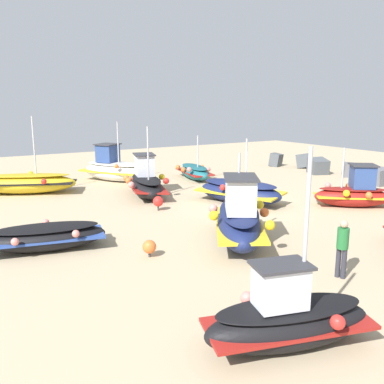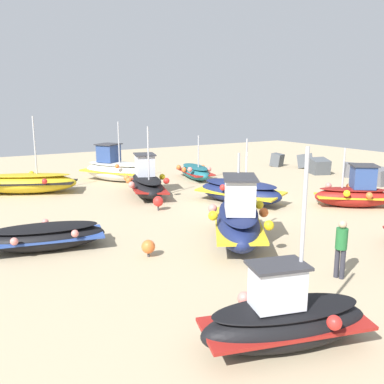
{
  "view_description": "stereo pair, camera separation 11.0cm",
  "coord_description": "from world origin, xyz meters",
  "views": [
    {
      "loc": [
        15.53,
        -12.27,
        4.79
      ],
      "look_at": [
        0.02,
        -2.84,
        0.9
      ],
      "focal_mm": 39.13,
      "sensor_mm": 36.0,
      "label": 1
    },
    {
      "loc": [
        15.59,
        -12.17,
        4.79
      ],
      "look_at": [
        0.02,
        -2.84,
        0.9
      ],
      "focal_mm": 39.13,
      "sensor_mm": 36.0,
      "label": 2
    }
  ],
  "objects": [
    {
      "name": "fishing_boat_7",
      "position": [
        1.75,
        -9.53,
        0.45
      ],
      "size": [
        2.26,
        4.08,
        0.84
      ],
      "rotation": [
        0.0,
        0.0,
        4.5
      ],
      "color": "black",
      "rests_on": "ground_plane"
    },
    {
      "name": "fishing_boat_6",
      "position": [
        -6.91,
        1.54,
        0.48
      ],
      "size": [
        3.9,
        2.04,
        2.83
      ],
      "rotation": [
        0.0,
        0.0,
        2.97
      ],
      "color": "#1E6670",
      "rests_on": "ground_plane"
    },
    {
      "name": "fishing_boat_3",
      "position": [
        -0.25,
        0.04,
        0.56
      ],
      "size": [
        4.72,
        3.28,
        3.19
      ],
      "rotation": [
        0.0,
        0.0,
        3.53
      ],
      "color": "navy",
      "rests_on": "ground_plane"
    },
    {
      "name": "fishing_boat_5",
      "position": [
        -8.95,
        -2.99,
        0.76
      ],
      "size": [
        4.83,
        4.03,
        3.67
      ],
      "rotation": [
        0.0,
        0.0,
        3.72
      ],
      "color": "white",
      "rests_on": "ground_plane"
    },
    {
      "name": "person_walking",
      "position": [
        8.34,
        -3.05,
        0.96
      ],
      "size": [
        0.32,
        0.32,
        1.66
      ],
      "rotation": [
        0.0,
        0.0,
        1.87
      ],
      "color": "#2D2D38",
      "rests_on": "ground_plane"
    },
    {
      "name": "breakwater_rocks",
      "position": [
        -1.21,
        10.29,
        0.46
      ],
      "size": [
        17.18,
        2.8,
        1.36
      ],
      "color": "#4C5156",
      "rests_on": "ground_plane"
    },
    {
      "name": "ground_plane",
      "position": [
        0.0,
        0.0,
        0.0
      ],
      "size": [
        50.3,
        50.3,
        0.0
      ],
      "primitive_type": "plane",
      "color": "tan"
    },
    {
      "name": "mooring_buoy_1",
      "position": [
        -0.91,
        -4.06,
        0.43
      ],
      "size": [
        0.47,
        0.47,
        0.67
      ],
      "color": "#3F3F42",
      "rests_on": "ground_plane"
    },
    {
      "name": "fishing_boat_1",
      "position": [
        4.45,
        -3.63,
        0.83
      ],
      "size": [
        4.71,
        3.82,
        3.13
      ],
      "rotation": [
        0.0,
        0.0,
        5.7
      ],
      "color": "navy",
      "rests_on": "ground_plane"
    },
    {
      "name": "fishing_boat_2",
      "position": [
        10.06,
        -6.71,
        0.6
      ],
      "size": [
        2.1,
        3.72,
        4.04
      ],
      "rotation": [
        0.0,
        0.0,
        4.44
      ],
      "color": "black",
      "rests_on": "ground_plane"
    },
    {
      "name": "fishing_boat_9",
      "position": [
        3.16,
        4.13,
        0.67
      ],
      "size": [
        3.21,
        3.61,
        2.79
      ],
      "rotation": [
        0.0,
        0.0,
        0.92
      ],
      "color": "maroon",
      "rests_on": "ground_plane"
    },
    {
      "name": "fishing_boat_8",
      "position": [
        -7.94,
        -8.46,
        0.58
      ],
      "size": [
        4.12,
        5.66,
        4.17
      ],
      "rotation": [
        0.0,
        0.0,
        4.27
      ],
      "color": "gold",
      "rests_on": "ground_plane"
    },
    {
      "name": "fishing_boat_0",
      "position": [
        -4.01,
        -3.19,
        0.7
      ],
      "size": [
        4.51,
        2.8,
        3.71
      ],
      "rotation": [
        0.0,
        0.0,
        2.85
      ],
      "color": "black",
      "rests_on": "ground_plane"
    },
    {
      "name": "mooring_buoy_0",
      "position": [
        4.13,
        -6.91,
        0.34
      ],
      "size": [
        0.44,
        0.44,
        0.56
      ],
      "color": "#3F3F42",
      "rests_on": "ground_plane"
    }
  ]
}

